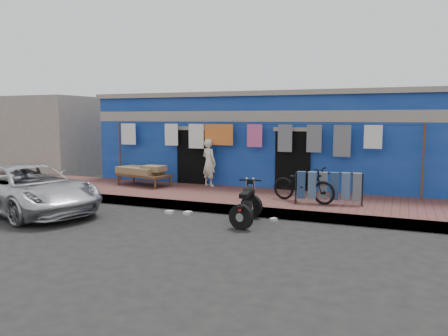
{
  "coord_description": "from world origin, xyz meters",
  "views": [
    {
      "loc": [
        4.47,
        -8.87,
        2.52
      ],
      "look_at": [
        0.0,
        2.0,
        1.15
      ],
      "focal_mm": 35.0,
      "sensor_mm": 36.0,
      "label": 1
    }
  ],
  "objects_px": {
    "car": "(28,188)",
    "seated_person": "(209,163)",
    "motorcycle": "(247,203)",
    "jeans_rack": "(329,187)",
    "bicycle": "(304,180)",
    "charpoy": "(144,176)"
  },
  "relations": [
    {
      "from": "car",
      "to": "seated_person",
      "type": "relative_size",
      "value": 2.98
    },
    {
      "from": "motorcycle",
      "to": "jeans_rack",
      "type": "height_order",
      "value": "jeans_rack"
    },
    {
      "from": "bicycle",
      "to": "charpoy",
      "type": "relative_size",
      "value": 0.86
    },
    {
      "from": "jeans_rack",
      "to": "seated_person",
      "type": "bearing_deg",
      "value": 159.69
    },
    {
      "from": "seated_person",
      "to": "jeans_rack",
      "type": "relative_size",
      "value": 0.85
    },
    {
      "from": "bicycle",
      "to": "seated_person",
      "type": "bearing_deg",
      "value": 81.88
    },
    {
      "from": "charpoy",
      "to": "jeans_rack",
      "type": "distance_m",
      "value": 6.27
    },
    {
      "from": "motorcycle",
      "to": "charpoy",
      "type": "height_order",
      "value": "motorcycle"
    },
    {
      "from": "motorcycle",
      "to": "jeans_rack",
      "type": "xyz_separation_m",
      "value": [
        1.62,
        1.9,
        0.18
      ]
    },
    {
      "from": "motorcycle",
      "to": "jeans_rack",
      "type": "distance_m",
      "value": 2.5
    },
    {
      "from": "car",
      "to": "bicycle",
      "type": "height_order",
      "value": "bicycle"
    },
    {
      "from": "car",
      "to": "motorcycle",
      "type": "bearing_deg",
      "value": -62.92
    },
    {
      "from": "seated_person",
      "to": "car",
      "type": "bearing_deg",
      "value": 78.02
    },
    {
      "from": "bicycle",
      "to": "jeans_rack",
      "type": "xyz_separation_m",
      "value": [
        0.67,
        0.01,
        -0.15
      ]
    },
    {
      "from": "car",
      "to": "motorcycle",
      "type": "xyz_separation_m",
      "value": [
        5.76,
        1.05,
        -0.16
      ]
    },
    {
      "from": "car",
      "to": "jeans_rack",
      "type": "height_order",
      "value": "car"
    },
    {
      "from": "car",
      "to": "jeans_rack",
      "type": "relative_size",
      "value": 2.54
    },
    {
      "from": "bicycle",
      "to": "charpoy",
      "type": "bearing_deg",
      "value": 97.45
    },
    {
      "from": "charpoy",
      "to": "jeans_rack",
      "type": "bearing_deg",
      "value": -7.38
    },
    {
      "from": "motorcycle",
      "to": "charpoy",
      "type": "bearing_deg",
      "value": 141.88
    },
    {
      "from": "car",
      "to": "bicycle",
      "type": "xyz_separation_m",
      "value": [
        6.71,
        2.94,
        0.18
      ]
    },
    {
      "from": "car",
      "to": "charpoy",
      "type": "relative_size",
      "value": 2.2
    }
  ]
}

